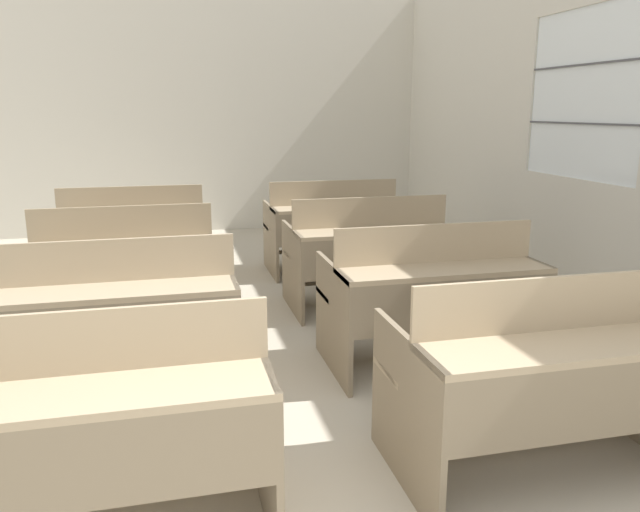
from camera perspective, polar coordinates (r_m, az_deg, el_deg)
The scene contains 10 objects.
wall_back at distance 8.38m, azimuth -10.69°, elevation 12.79°, with size 5.82×0.06×3.08m.
wall_right_with_window at distance 5.77m, azimuth 22.42°, elevation 11.81°, with size 0.06×7.29×3.08m.
bench_front_left at distance 2.48m, azimuth -19.88°, elevation -14.23°, with size 1.27×0.78×0.91m.
bench_front_right at distance 2.91m, azimuth 19.85°, elevation -10.08°, with size 1.27×0.78×0.91m.
bench_second_left at distance 3.62m, azimuth -17.85°, elevation -5.30°, with size 1.27×0.78×0.91m.
bench_second_right at distance 3.93m, azimuth 10.16°, elevation -3.40°, with size 1.27×0.78×0.91m.
bench_third_left at distance 4.79m, azimuth -17.37°, elevation -0.81°, with size 1.27×0.78×0.91m.
bench_third_right at distance 5.03m, azimuth 4.52°, elevation 0.44°, with size 1.27×0.78×0.91m.
bench_back_left at distance 5.96m, azimuth -16.69°, elevation 1.93°, with size 1.27×0.78×0.91m.
bench_back_right at distance 6.17m, azimuth 1.22°, elevation 2.87°, with size 1.27×0.78×0.91m.
Camera 1 is at (-0.48, -1.04, 1.58)m, focal length 35.00 mm.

